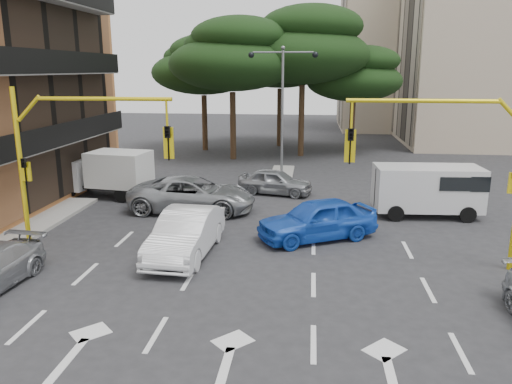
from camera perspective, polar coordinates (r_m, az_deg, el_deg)
ground at (r=16.15m, az=-0.64°, el=-10.20°), size 120.00×120.00×0.00m
median_strip at (r=31.37m, az=2.93°, el=1.89°), size 1.40×6.00×0.15m
apartment_beige_far at (r=59.70m, az=17.75°, el=14.96°), size 16.20×12.15×16.70m
pine_left_near at (r=37.05m, az=-2.65°, el=15.45°), size 9.15×9.15×10.23m
pine_center at (r=38.63m, az=5.48°, el=16.37°), size 9.98×9.98×11.16m
pine_left_far at (r=41.52m, az=-5.98°, el=14.27°), size 8.32×8.32×9.30m
pine_right at (r=40.72m, az=11.25°, el=13.12°), size 7.49×7.49×8.37m
pine_back at (r=43.68m, az=2.86°, el=15.21°), size 9.15×9.15×10.23m
signal_mast_right at (r=17.56m, az=22.85°, el=3.93°), size 5.79×0.37×6.00m
signal_mast_left at (r=18.92m, az=-20.88°, el=4.75°), size 5.79×0.37×6.00m
street_lamp_center at (r=30.71m, az=3.05°, el=11.71°), size 4.16×0.36×7.77m
car_white_hatch at (r=18.22m, az=-8.02°, el=-4.71°), size 2.02×5.08×1.64m
car_blue_compact at (r=19.88m, az=7.01°, el=-3.11°), size 5.13×3.93×1.63m
car_silver_cross_a at (r=23.76m, az=-7.26°, el=-0.28°), size 5.94×2.81×1.64m
car_silver_cross_b at (r=26.90m, az=2.21°, el=1.19°), size 4.26×2.45×1.36m
van_white at (r=24.11m, az=18.94°, el=0.14°), size 4.81×2.37×2.35m
box_truck_a at (r=27.45m, az=-16.92°, el=2.00°), size 5.21×2.78×2.44m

